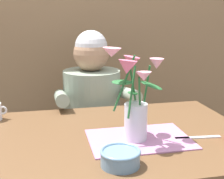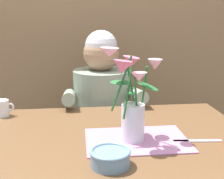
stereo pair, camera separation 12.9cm
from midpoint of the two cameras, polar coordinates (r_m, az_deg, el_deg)
The scene contains 9 objects.
wood_panel_backdrop at distance 2.25m, azimuth -1.94°, elevation 14.32°, with size 4.00×0.10×2.50m, color brown.
dining_table at distance 1.34m, azimuth 1.80°, elevation -12.20°, with size 1.20×0.80×0.74m.
seated_person at distance 1.93m, azimuth 0.05°, elevation -6.36°, with size 0.45×0.47×1.14m.
striped_placemat at distance 1.25m, azimuth 7.55°, elevation -9.22°, with size 0.40×0.28×0.01m, color #B275A3.
flower_vase at distance 1.19m, azimuth 6.65°, elevation -1.59°, with size 0.25×0.22×0.36m.
ceramic_bowl at distance 1.04m, azimuth 3.31°, elevation -12.36°, with size 0.14×0.14×0.06m.
dinner_knife at distance 1.29m, azimuth 18.19°, elevation -8.99°, with size 0.19×0.02×0.01m, color silver.
coffee_cup at distance 1.58m, azimuth -17.27°, elevation -3.30°, with size 0.09×0.07×0.08m.
spoon_1 at distance 1.47m, azimuth 7.93°, elevation -5.63°, with size 0.03×0.12×0.01m.
Camera 2 is at (-0.11, -1.20, 1.23)m, focal length 49.97 mm.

